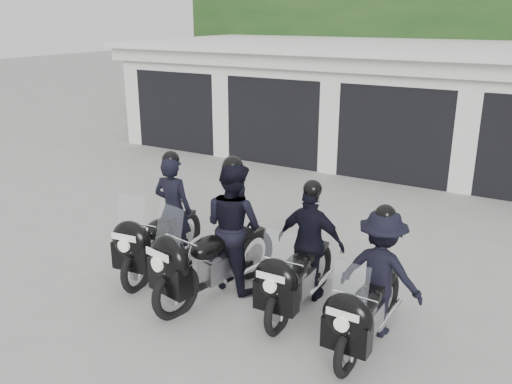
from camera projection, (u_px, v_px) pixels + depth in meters
The scene contains 7 objects.
ground at pixel (278, 276), 8.06m from camera, with size 80.00×80.00×0.00m, color #969691.
garage_block at pixel (424, 105), 14.20m from camera, with size 16.40×6.80×2.96m.
background_vegetation at pixel (477, 44), 17.58m from camera, with size 20.00×3.90×5.80m.
police_bike_a at pixel (163, 224), 8.07m from camera, with size 0.78×2.10×1.83m.
police_bike_b at pixel (223, 236), 7.37m from camera, with size 1.09×2.25×1.97m.
police_bike_c at pixel (305, 253), 7.08m from camera, with size 0.96×1.99×1.73m.
police_bike_d at pixel (376, 283), 6.31m from camera, with size 1.03×1.95×1.70m.
Camera 1 is at (3.41, -6.42, 3.71)m, focal length 38.00 mm.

